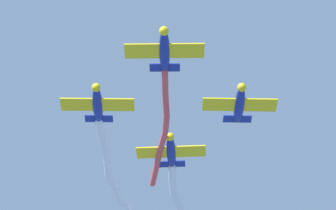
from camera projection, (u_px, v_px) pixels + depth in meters
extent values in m
ellipsoid|color=navy|center=(164.00, 51.00, 68.24)|extent=(3.73, 5.13, 1.09)
sphere|color=yellow|center=(164.00, 31.00, 66.41)|extent=(1.28, 1.28, 0.93)
ellipsoid|color=black|center=(164.00, 43.00, 68.04)|extent=(1.32, 1.52, 0.58)
cube|color=yellow|center=(164.00, 51.00, 68.01)|extent=(7.59, 5.63, 0.15)
cube|color=navy|center=(165.00, 67.00, 69.92)|extent=(3.12, 2.46, 0.12)
cube|color=yellow|center=(165.00, 63.00, 70.24)|extent=(0.76, 1.11, 1.51)
cylinder|color=#DB4C4C|center=(165.00, 83.00, 71.21)|extent=(2.24, 3.02, 0.79)
cylinder|color=#DB4C4C|center=(166.00, 105.00, 73.13)|extent=(2.22, 2.64, 1.21)
cylinder|color=#DB4C4C|center=(166.00, 124.00, 74.97)|extent=(1.91, 2.72, 0.84)
cylinder|color=#DB4C4C|center=(163.00, 140.00, 77.07)|extent=(1.69, 3.00, 0.82)
cylinder|color=#DB4C4C|center=(158.00, 158.00, 79.08)|extent=(1.87, 3.05, 1.15)
cylinder|color=#DB4C4C|center=(154.00, 176.00, 80.72)|extent=(1.68, 2.53, 1.34)
sphere|color=#DB4C4C|center=(165.00, 72.00, 70.12)|extent=(0.66, 0.66, 0.66)
sphere|color=#DB4C4C|center=(165.00, 94.00, 72.30)|extent=(0.66, 0.66, 0.66)
sphere|color=#DB4C4C|center=(167.00, 116.00, 73.96)|extent=(0.66, 0.66, 0.66)
sphere|color=#DB4C4C|center=(165.00, 132.00, 75.99)|extent=(0.66, 0.66, 0.66)
sphere|color=#DB4C4C|center=(160.00, 148.00, 78.14)|extent=(0.66, 0.66, 0.66)
sphere|color=#DB4C4C|center=(156.00, 168.00, 80.03)|extent=(0.66, 0.66, 0.66)
sphere|color=#DB4C4C|center=(152.00, 184.00, 81.41)|extent=(0.66, 0.66, 0.66)
ellipsoid|color=navy|center=(239.00, 105.00, 73.06)|extent=(3.60, 5.19, 1.09)
sphere|color=yellow|center=(242.00, 87.00, 71.23)|extent=(1.27, 1.27, 0.93)
ellipsoid|color=black|center=(240.00, 98.00, 72.87)|extent=(1.30, 1.52, 0.58)
cube|color=yellow|center=(240.00, 105.00, 72.83)|extent=(7.67, 5.43, 0.15)
cube|color=navy|center=(237.00, 119.00, 74.74)|extent=(3.15, 2.39, 0.12)
cube|color=yellow|center=(237.00, 114.00, 75.06)|extent=(0.73, 1.13, 1.51)
ellipsoid|color=navy|center=(98.00, 105.00, 74.05)|extent=(3.64, 5.18, 1.09)
sphere|color=yellow|center=(96.00, 88.00, 72.22)|extent=(1.27, 1.27, 0.93)
ellipsoid|color=black|center=(97.00, 98.00, 73.85)|extent=(1.30, 1.52, 0.58)
cube|color=yellow|center=(97.00, 105.00, 73.82)|extent=(7.64, 5.49, 0.15)
cube|color=navy|center=(99.00, 119.00, 75.73)|extent=(3.14, 2.41, 0.12)
cube|color=yellow|center=(99.00, 114.00, 76.05)|extent=(0.74, 1.12, 1.51)
cylinder|color=white|center=(101.00, 132.00, 77.18)|extent=(2.71, 3.32, 1.02)
cylinder|color=white|center=(105.00, 150.00, 79.79)|extent=(2.82, 3.28, 1.50)
cylinder|color=white|center=(108.00, 167.00, 82.23)|extent=(2.43, 3.13, 1.07)
cylinder|color=white|center=(112.00, 182.00, 84.37)|extent=(2.71, 2.57, 1.34)
cylinder|color=white|center=(118.00, 194.00, 86.68)|extent=(2.79, 2.99, 1.39)
cylinder|color=white|center=(125.00, 204.00, 89.00)|extent=(2.85, 2.38, 1.53)
sphere|color=white|center=(99.00, 122.00, 75.92)|extent=(0.89, 0.89, 0.89)
sphere|color=white|center=(103.00, 142.00, 78.43)|extent=(0.89, 0.89, 0.89)
sphere|color=white|center=(107.00, 158.00, 81.15)|extent=(0.89, 0.89, 0.89)
sphere|color=white|center=(109.00, 176.00, 83.30)|extent=(0.89, 0.89, 0.89)
sphere|color=white|center=(116.00, 187.00, 85.44)|extent=(0.89, 0.89, 0.89)
sphere|color=white|center=(121.00, 200.00, 87.91)|extent=(0.89, 0.89, 0.89)
sphere|color=white|center=(129.00, 208.00, 90.08)|extent=(0.89, 0.89, 0.89)
ellipsoid|color=navy|center=(171.00, 152.00, 78.80)|extent=(3.89, 5.05, 1.09)
sphere|color=yellow|center=(170.00, 137.00, 76.97)|extent=(1.29, 1.29, 0.93)
ellipsoid|color=black|center=(171.00, 145.00, 78.61)|extent=(1.35, 1.52, 0.58)
cube|color=yellow|center=(171.00, 152.00, 78.57)|extent=(7.48, 5.85, 0.15)
cube|color=navy|center=(172.00, 164.00, 80.48)|extent=(3.09, 2.54, 0.12)
cube|color=yellow|center=(172.00, 159.00, 80.80)|extent=(0.80, 1.09, 1.51)
cylinder|color=white|center=(172.00, 174.00, 81.58)|extent=(2.10, 2.53, 1.05)
cylinder|color=white|center=(173.00, 187.00, 83.34)|extent=(2.27, 2.60, 1.11)
cylinder|color=white|center=(177.00, 200.00, 84.97)|extent=(2.45, 2.27, 1.12)
sphere|color=white|center=(172.00, 167.00, 80.67)|extent=(0.89, 0.89, 0.89)
sphere|color=white|center=(172.00, 180.00, 82.48)|extent=(0.89, 0.89, 0.89)
sphere|color=white|center=(174.00, 194.00, 84.20)|extent=(0.89, 0.89, 0.89)
sphere|color=white|center=(179.00, 206.00, 85.73)|extent=(0.89, 0.89, 0.89)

